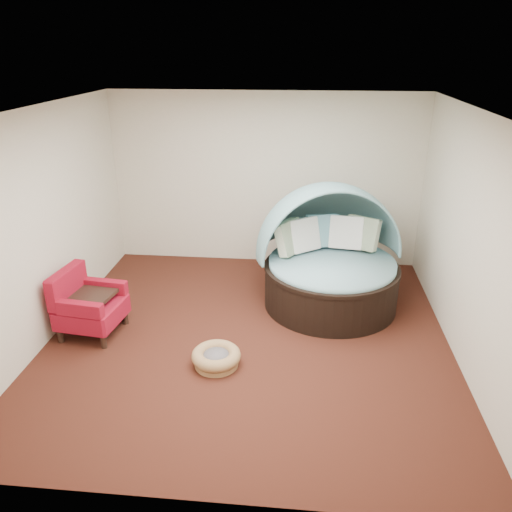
# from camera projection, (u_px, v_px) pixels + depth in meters

# --- Properties ---
(floor) EXTENTS (5.00, 5.00, 0.00)m
(floor) POSITION_uv_depth(u_px,v_px,m) (249.00, 337.00, 6.35)
(floor) COLOR #451C13
(floor) RESTS_ON ground
(wall_back) EXTENTS (5.00, 0.00, 5.00)m
(wall_back) POSITION_uv_depth(u_px,v_px,m) (265.00, 181.00, 8.09)
(wall_back) COLOR beige
(wall_back) RESTS_ON floor
(wall_front) EXTENTS (5.00, 0.00, 5.00)m
(wall_front) POSITION_uv_depth(u_px,v_px,m) (208.00, 359.00, 3.51)
(wall_front) COLOR beige
(wall_front) RESTS_ON floor
(wall_left) EXTENTS (0.00, 5.00, 5.00)m
(wall_left) POSITION_uv_depth(u_px,v_px,m) (43.00, 227.00, 6.03)
(wall_left) COLOR beige
(wall_left) RESTS_ON floor
(wall_right) EXTENTS (0.00, 5.00, 5.00)m
(wall_right) POSITION_uv_depth(u_px,v_px,m) (470.00, 242.00, 5.58)
(wall_right) COLOR beige
(wall_right) RESTS_ON floor
(ceiling) EXTENTS (5.00, 5.00, 0.00)m
(ceiling) POSITION_uv_depth(u_px,v_px,m) (247.00, 110.00, 5.25)
(ceiling) COLOR white
(ceiling) RESTS_ON wall_back
(canopy_daybed) EXTENTS (2.34, 2.29, 1.72)m
(canopy_daybed) POSITION_uv_depth(u_px,v_px,m) (330.00, 250.00, 6.95)
(canopy_daybed) COLOR black
(canopy_daybed) RESTS_ON floor
(pet_basket) EXTENTS (0.75, 0.75, 0.20)m
(pet_basket) POSITION_uv_depth(u_px,v_px,m) (216.00, 357.00, 5.76)
(pet_basket) COLOR brown
(pet_basket) RESTS_ON floor
(red_armchair) EXTENTS (0.82, 0.82, 0.87)m
(red_armchair) POSITION_uv_depth(u_px,v_px,m) (87.00, 305.00, 6.31)
(red_armchair) COLOR black
(red_armchair) RESTS_ON floor
(side_table) EXTENTS (0.65, 0.65, 0.54)m
(side_table) POSITION_uv_depth(u_px,v_px,m) (96.00, 304.00, 6.44)
(side_table) COLOR black
(side_table) RESTS_ON floor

